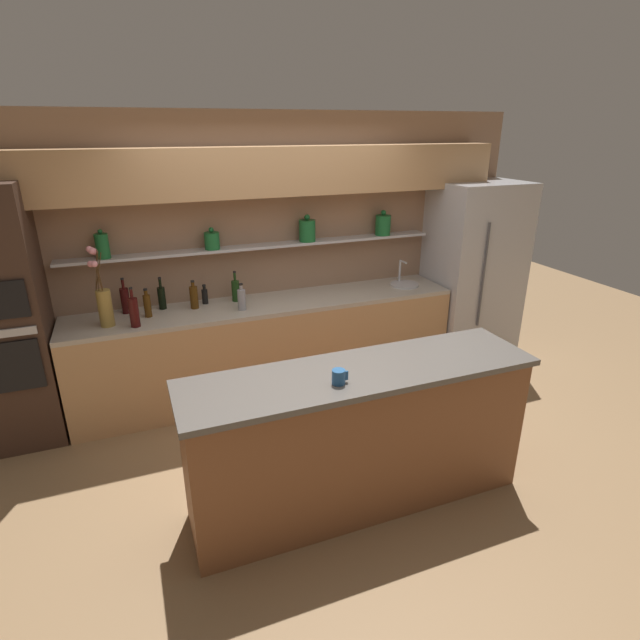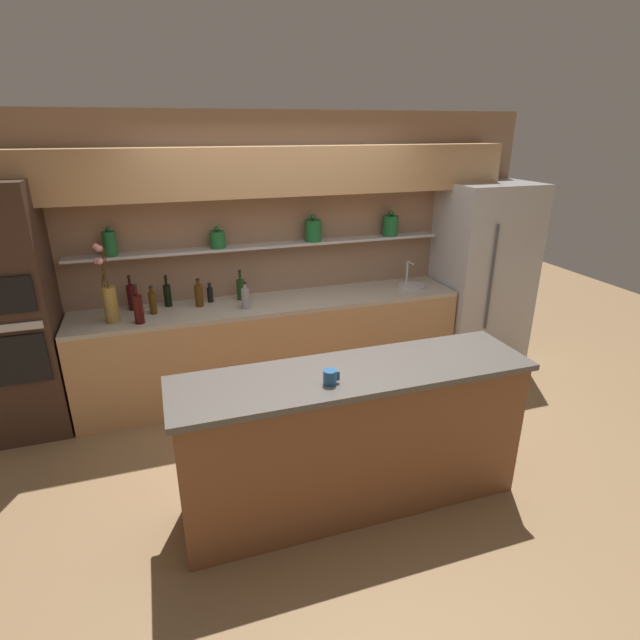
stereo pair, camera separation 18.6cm
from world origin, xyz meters
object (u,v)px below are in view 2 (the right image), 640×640
(sink_fixture, at_px, (411,284))
(bottle_wine_0, at_px, (138,309))
(refrigerator, at_px, (482,276))
(bottle_wine_7, at_px, (241,289))
(coffee_mug, at_px, (330,377))
(bottle_spirit_3, at_px, (245,298))
(bottle_wine_5, at_px, (132,297))
(oven_tower, at_px, (11,315))
(bottle_sauce_4, at_px, (210,294))
(bottle_spirit_2, at_px, (199,295))
(flower_vase, at_px, (109,296))
(bottle_spirit_1, at_px, (153,302))
(bottle_wine_6, at_px, (167,295))

(sink_fixture, xyz_separation_m, bottle_wine_0, (-2.64, -0.19, 0.10))
(refrigerator, xyz_separation_m, bottle_wine_7, (-2.54, 0.20, 0.06))
(bottle_wine_0, xyz_separation_m, coffee_mug, (1.10, -1.67, 0.02))
(bottle_spirit_3, height_order, bottle_wine_5, bottle_wine_5)
(sink_fixture, bearing_deg, coffee_mug, -129.63)
(oven_tower, height_order, bottle_wine_7, oven_tower)
(bottle_spirit_3, height_order, coffee_mug, bottle_spirit_3)
(bottle_wine_0, distance_m, bottle_wine_7, 0.97)
(refrigerator, height_order, oven_tower, oven_tower)
(bottle_spirit_3, height_order, bottle_sauce_4, bottle_spirit_3)
(sink_fixture, distance_m, bottle_spirit_3, 1.74)
(oven_tower, height_order, bottle_spirit_2, oven_tower)
(sink_fixture, relative_size, bottle_spirit_3, 1.18)
(flower_vase, bearing_deg, bottle_spirit_1, 15.56)
(refrigerator, xyz_separation_m, bottle_spirit_3, (-2.55, -0.06, 0.05))
(bottle_wine_0, bearing_deg, coffee_mug, -56.82)
(bottle_wine_7, bearing_deg, flower_vase, -168.35)
(bottle_spirit_2, height_order, bottle_wine_5, bottle_wine_5)
(bottle_sauce_4, bearing_deg, bottle_wine_5, 179.89)
(flower_vase, relative_size, bottle_wine_5, 2.07)
(refrigerator, bearing_deg, bottle_spirit_3, -178.58)
(bottle_spirit_1, relative_size, bottle_wine_7, 0.88)
(flower_vase, relative_size, bottle_wine_7, 2.30)
(bottle_spirit_2, bearing_deg, flower_vase, -167.30)
(bottle_wine_0, bearing_deg, bottle_sauce_4, 30.21)
(bottle_spirit_3, relative_size, bottle_sauce_4, 1.34)
(sink_fixture, xyz_separation_m, bottle_wine_6, (-2.39, 0.17, 0.08))
(bottle_spirit_2, distance_m, bottle_wine_5, 0.59)
(sink_fixture, bearing_deg, bottle_spirit_1, 179.81)
(refrigerator, bearing_deg, bottle_wine_6, 176.04)
(flower_vase, relative_size, bottle_spirit_3, 2.71)
(bottle_sauce_4, xyz_separation_m, coffee_mug, (0.47, -2.04, 0.07))
(bottle_sauce_4, xyz_separation_m, bottle_wine_5, (-0.69, 0.00, 0.04))
(refrigerator, height_order, coffee_mug, refrigerator)
(oven_tower, height_order, sink_fixture, oven_tower)
(bottle_sauce_4, height_order, bottle_wine_6, bottle_wine_6)
(refrigerator, bearing_deg, oven_tower, 179.53)
(sink_fixture, relative_size, bottle_wine_7, 1.00)
(flower_vase, height_order, bottle_spirit_2, flower_vase)
(bottle_wine_6, bearing_deg, bottle_spirit_2, -18.70)
(bottle_sauce_4, bearing_deg, bottle_wine_0, -149.79)
(bottle_sauce_4, distance_m, bottle_wine_7, 0.29)
(bottle_wine_6, bearing_deg, coffee_mug, -67.40)
(bottle_wine_6, xyz_separation_m, coffee_mug, (0.85, -2.04, 0.04))
(bottle_sauce_4, bearing_deg, flower_vase, -162.90)
(refrigerator, height_order, bottle_spirit_1, refrigerator)
(flower_vase, xyz_separation_m, bottle_spirit_3, (1.13, -0.03, -0.13))
(bottle_wine_5, bearing_deg, sink_fixture, -3.76)
(bottle_wine_6, bearing_deg, refrigerator, -3.96)
(oven_tower, height_order, bottle_spirit_1, oven_tower)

